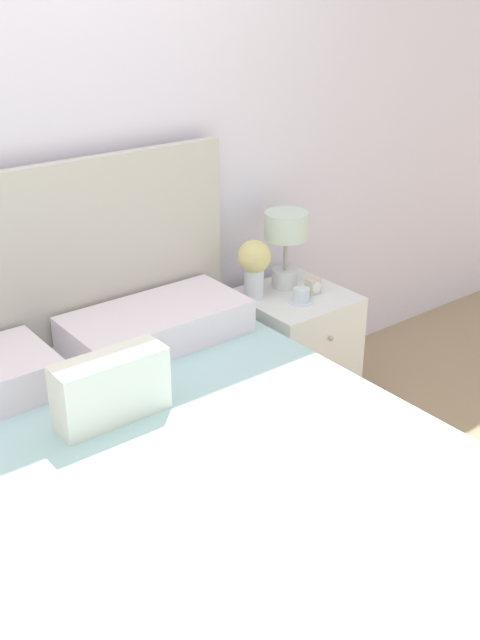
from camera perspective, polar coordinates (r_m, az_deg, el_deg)
The scene contains 8 objects.
ground_plane at distance 3.36m, azimuth -14.29°, elevation -10.77°, with size 12.00×12.00×0.00m, color tan.
wall_back at distance 2.88m, azimuth -17.68°, elevation 11.38°, with size 8.00×0.06×2.60m.
bed at distance 2.47m, azimuth -5.11°, elevation -15.93°, with size 1.77×2.13×1.29m.
nightstand at distance 3.55m, azimuth 4.08°, elevation -2.37°, with size 0.47×0.49×0.58m.
table_lamp at distance 3.42m, azimuth 3.52°, elevation 6.36°, with size 0.20×0.20×0.36m.
flower_vase at distance 3.32m, azimuth 1.10°, elevation 4.33°, with size 0.15×0.15×0.27m.
teacup at distance 3.34m, azimuth 4.69°, elevation 1.84°, with size 0.12×0.12×0.06m.
alarm_clock at distance 3.42m, azimuth 5.59°, elevation 2.60°, with size 0.06×0.05×0.08m.
Camera 1 is at (-0.96, -2.57, 1.95)m, focal length 42.00 mm.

